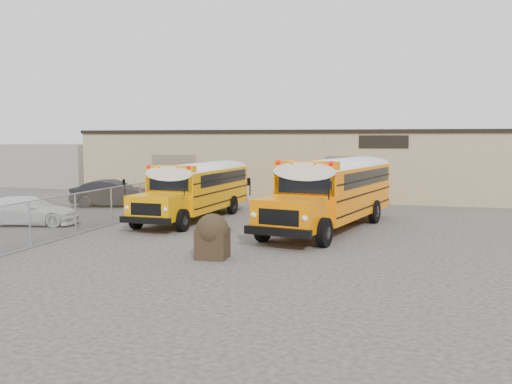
% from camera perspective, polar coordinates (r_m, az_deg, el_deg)
% --- Properties ---
extents(ground, '(120.00, 120.00, 0.00)m').
position_cam_1_polar(ground, '(22.83, -4.75, -5.02)').
color(ground, '#302E2C').
rests_on(ground, ground).
extents(warehouse, '(30.20, 10.20, 4.67)m').
position_cam_1_polar(warehouse, '(41.83, 4.69, 3.00)').
color(warehouse, tan).
rests_on(warehouse, ground).
extents(chainlink_fence, '(0.07, 18.07, 1.81)m').
position_cam_1_polar(chainlink_fence, '(27.91, -14.26, -1.39)').
color(chainlink_fence, '#94979C').
rests_on(chainlink_fence, ground).
extents(distant_building_left, '(8.00, 6.00, 3.60)m').
position_cam_1_polar(distant_building_left, '(52.40, -19.26, 2.57)').
color(distant_building_left, gray).
rests_on(distant_building_left, ground).
extents(school_bus_left, '(3.26, 10.01, 2.90)m').
position_cam_1_polar(school_bus_left, '(34.98, -1.86, 1.40)').
color(school_bus_left, '#EF9900').
rests_on(school_bus_left, ground).
extents(school_bus_right, '(4.93, 11.40, 3.24)m').
position_cam_1_polar(school_bus_right, '(32.73, 11.71, 1.36)').
color(school_bus_right, '#FF7B00').
rests_on(school_bus_right, ground).
extents(tarp_bundle, '(1.14, 1.14, 1.56)m').
position_cam_1_polar(tarp_bundle, '(19.65, -4.38, -4.36)').
color(tarp_bundle, black).
rests_on(tarp_bundle, ground).
extents(car_white, '(5.04, 3.05, 1.37)m').
position_cam_1_polar(car_white, '(29.19, -21.80, -1.75)').
color(car_white, white).
rests_on(car_white, ground).
extents(car_dark, '(5.16, 2.90, 1.61)m').
position_cam_1_polar(car_dark, '(35.51, -14.09, -0.11)').
color(car_dark, black).
rests_on(car_dark, ground).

